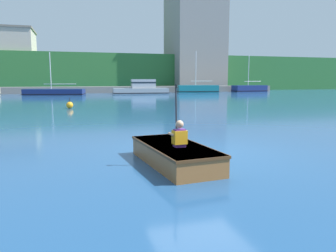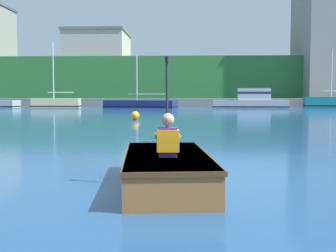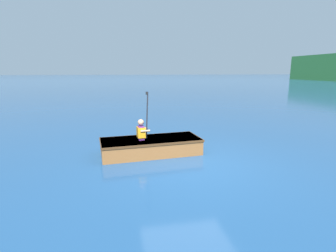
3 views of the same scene
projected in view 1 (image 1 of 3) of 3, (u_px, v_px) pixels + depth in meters
ground_plane at (201, 153)px, 8.48m from camera, size 300.00×300.00×0.00m
shoreline_ridge at (88, 73)px, 60.67m from camera, size 120.00×20.00×6.10m
waterfront_office_block_center at (9, 60)px, 51.95m from camera, size 8.07×8.86×9.78m
waterfront_apartment_right at (194, 40)px, 57.28m from camera, size 8.82×9.69×17.50m
marina_dock at (94, 90)px, 46.34m from camera, size 55.67×2.40×0.90m
moored_boat_dock_west_end at (54, 92)px, 39.94m from camera, size 7.44×3.74×5.16m
moored_boat_dock_center_near at (142, 89)px, 43.41m from camera, size 7.42×2.63×1.93m
moored_boat_dock_center_far at (250, 89)px, 50.12m from camera, size 5.61×2.22×5.52m
moored_boat_dock_east_end at (198, 89)px, 47.59m from camera, size 6.13×2.82×5.97m
rowboat_foreground at (174, 153)px, 7.34m from camera, size 1.42×2.99×0.45m
person_paddler at (179, 135)px, 6.99m from camera, size 0.38×0.36×1.33m
channel_buoy at (70, 105)px, 21.50m from camera, size 0.44×0.44×0.72m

